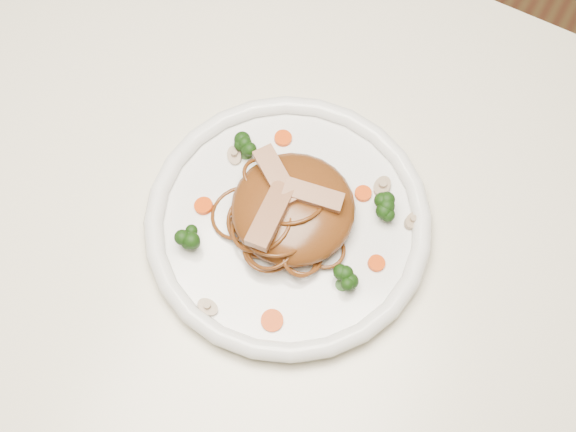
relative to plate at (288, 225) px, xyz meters
The scene contains 20 objects.
ground 0.76m from the plate, 160.11° to the right, with size 4.00×4.00×0.00m, color brown.
table 0.12m from the plate, 160.11° to the right, with size 1.20×0.80×0.75m.
plate is the anchor object (origin of this frame).
noodle_mound 0.03m from the plate, 76.78° to the left, with size 0.13×0.13×0.04m, color #5C3111.
chicken_a 0.06m from the plate, 49.59° to the left, with size 0.06×0.02×0.01m, color #9E6C4A.
chicken_b 0.06m from the plate, 139.74° to the left, with size 0.06×0.02×0.01m, color #9E6C4A.
chicken_c 0.06m from the plate, 113.72° to the right, with size 0.07×0.02×0.01m, color #9E6C4A.
broccoli_0 0.10m from the plate, 34.12° to the left, with size 0.03×0.03×0.03m, color #17330A, non-canonical shape.
broccoli_1 0.09m from the plate, 148.56° to the left, with size 0.02×0.02×0.03m, color #17330A, non-canonical shape.
broccoli_2 0.10m from the plate, 137.40° to the right, with size 0.03×0.03×0.03m, color #17330A, non-canonical shape.
broccoli_3 0.09m from the plate, 23.07° to the right, with size 0.03×0.03×0.03m, color #17330A, non-canonical shape.
carrot_0 0.08m from the plate, 50.25° to the left, with size 0.02×0.02×0.01m, color #E04B08.
carrot_1 0.09m from the plate, 162.07° to the right, with size 0.02×0.02×0.01m, color #E04B08.
carrot_2 0.10m from the plate, ahead, with size 0.02×0.02×0.01m, color #E04B08.
carrot_3 0.10m from the plate, 121.89° to the left, with size 0.02×0.02×0.01m, color #E04B08.
carrot_4 0.11m from the plate, 69.54° to the right, with size 0.02×0.02×0.01m, color #E04B08.
mushroom_0 0.12m from the plate, 101.52° to the right, with size 0.02×0.02×0.01m, color #C0AE90.
mushroom_1 0.13m from the plate, 28.50° to the left, with size 0.02×0.02×0.01m, color #C0AE90.
mushroom_2 0.09m from the plate, 155.84° to the left, with size 0.02×0.02×0.01m, color #C0AE90.
mushroom_3 0.11m from the plate, 50.16° to the left, with size 0.02×0.02×0.01m, color #C0AE90.
Camera 1 is at (0.21, -0.25, 1.48)m, focal length 47.63 mm.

